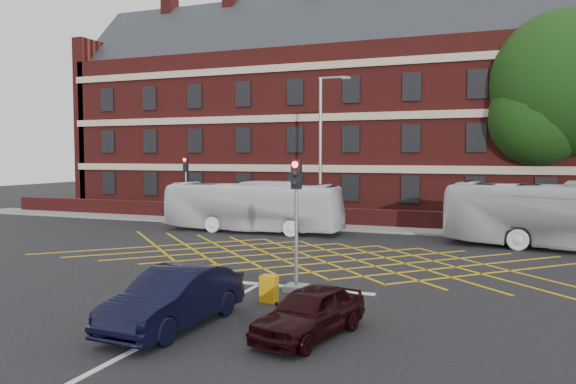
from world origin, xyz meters
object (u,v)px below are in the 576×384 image
(car_navy, at_px, (174,298))
(street_lamp, at_px, (321,179))
(traffic_light_near, at_px, (296,237))
(deciduous_tree, at_px, (565,95))
(bus_left, at_px, (252,207))
(direction_signs, at_px, (176,201))
(bus_right, at_px, (574,216))
(traffic_light_far, at_px, (186,196))
(car_maroon, at_px, (310,312))
(utility_cabinet, at_px, (269,289))

(car_navy, bearing_deg, street_lamp, 99.38)
(traffic_light_near, bearing_deg, deciduous_tree, 65.64)
(bus_left, relative_size, direction_signs, 4.76)
(bus_right, distance_m, direction_signs, 23.35)
(bus_left, distance_m, bus_right, 16.56)
(bus_left, distance_m, traffic_light_far, 6.46)
(car_navy, xyz_separation_m, traffic_light_near, (1.60, 4.71, 1.01))
(traffic_light_far, bearing_deg, bus_left, -22.85)
(bus_left, xyz_separation_m, car_maroon, (9.20, -16.53, -0.84))
(bus_right, distance_m, car_maroon, 17.74)
(car_maroon, bearing_deg, traffic_light_near, 128.15)
(bus_left, height_order, traffic_light_near, traffic_light_near)
(car_navy, height_order, deciduous_tree, deciduous_tree)
(bus_left, xyz_separation_m, car_navy, (5.70, -17.06, -0.70))
(deciduous_tree, bearing_deg, traffic_light_far, -165.15)
(car_navy, height_order, car_maroon, car_navy)
(traffic_light_near, height_order, utility_cabinet, traffic_light_near)
(deciduous_tree, relative_size, traffic_light_far, 3.07)
(car_navy, height_order, traffic_light_far, traffic_light_far)
(traffic_light_far, xyz_separation_m, street_lamp, (9.63, -1.01, 1.27))
(traffic_light_far, distance_m, utility_cabinet, 20.96)
(bus_left, bearing_deg, bus_right, -92.09)
(bus_right, height_order, car_maroon, bus_right)
(traffic_light_far, bearing_deg, utility_cabinet, -51.73)
(bus_left, distance_m, deciduous_tree, 19.91)
(deciduous_tree, distance_m, traffic_light_near, 23.76)
(direction_signs, xyz_separation_m, utility_cabinet, (13.64, -16.24, -0.98))
(traffic_light_near, distance_m, traffic_light_far, 19.90)
(deciduous_tree, relative_size, utility_cabinet, 16.26)
(bus_left, height_order, street_lamp, street_lamp)
(traffic_light_far, bearing_deg, street_lamp, -5.99)
(car_navy, distance_m, utility_cabinet, 3.42)
(car_navy, distance_m, direction_signs, 22.99)
(bus_left, distance_m, car_maroon, 18.94)
(car_maroon, height_order, traffic_light_far, traffic_light_far)
(deciduous_tree, distance_m, street_lamp, 15.66)
(car_maroon, height_order, utility_cabinet, car_maroon)
(bus_right, bearing_deg, car_maroon, 163.55)
(car_maroon, bearing_deg, bus_right, 79.17)
(street_lamp, bearing_deg, bus_left, -157.91)
(deciduous_tree, height_order, traffic_light_far, deciduous_tree)
(bus_left, distance_m, street_lamp, 4.28)
(car_navy, relative_size, traffic_light_near, 1.07)
(traffic_light_far, xyz_separation_m, utility_cabinet, (12.95, -16.42, -1.36))
(deciduous_tree, relative_size, direction_signs, 5.97)
(street_lamp, xyz_separation_m, direction_signs, (-10.32, 0.83, -1.66))
(traffic_light_near, height_order, traffic_light_far, same)
(traffic_light_far, distance_m, street_lamp, 9.77)
(bus_left, bearing_deg, traffic_light_near, -150.05)
(bus_right, distance_m, traffic_light_near, 15.10)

